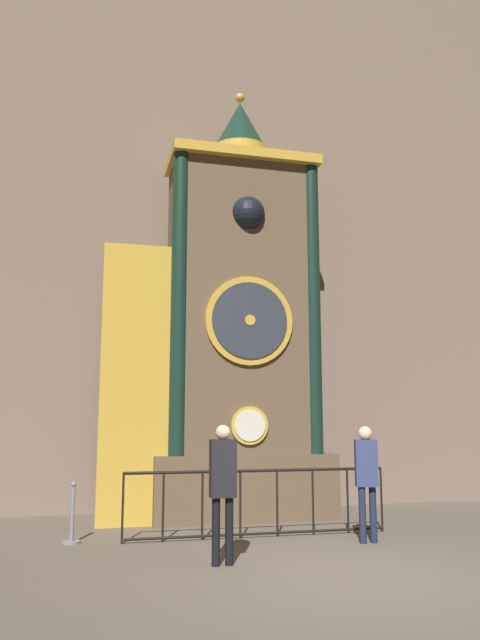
% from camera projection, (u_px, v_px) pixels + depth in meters
% --- Properties ---
extents(ground_plane, '(28.00, 28.00, 0.00)m').
position_uv_depth(ground_plane, '(360.00, 579.00, 7.46)').
color(ground_plane, brown).
extents(cathedral_back_wall, '(24.00, 0.32, 14.73)m').
position_uv_depth(cathedral_back_wall, '(231.00, 184.00, 14.61)').
color(cathedral_back_wall, '#7A6656').
rests_on(cathedral_back_wall, ground_plane).
extents(clock_tower, '(4.56, 1.79, 8.90)m').
position_uv_depth(clock_tower, '(221.00, 334.00, 12.59)').
color(clock_tower, brown).
rests_on(clock_tower, ground_plane).
extents(railing_fence, '(4.43, 0.05, 1.08)m').
position_uv_depth(railing_fence, '(259.00, 499.00, 10.19)').
color(railing_fence, black).
rests_on(railing_fence, ground_plane).
extents(visitor_near, '(0.34, 0.23, 1.82)m').
position_uv_depth(visitor_near, '(223.00, 480.00, 8.31)').
color(visitor_near, black).
rests_on(visitor_near, ground_plane).
extents(visitor_far, '(0.39, 0.31, 1.78)m').
position_uv_depth(visitor_far, '(366.00, 471.00, 9.80)').
color(visitor_far, '#1B213A').
rests_on(visitor_far, ground_plane).
extents(stanchion_post, '(0.28, 0.28, 0.93)m').
position_uv_depth(stanchion_post, '(72.00, 524.00, 9.66)').
color(stanchion_post, gray).
rests_on(stanchion_post, ground_plane).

